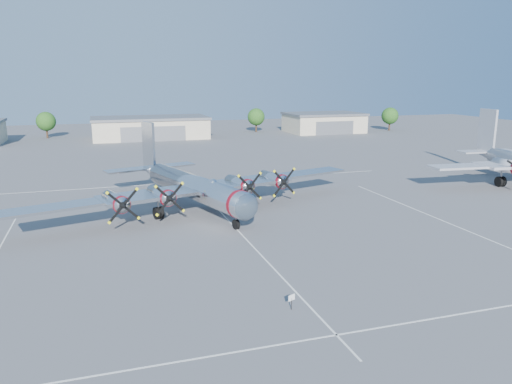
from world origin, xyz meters
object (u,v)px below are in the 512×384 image
object	(u,v)px
hangar_center	(150,127)
hangar_east	(324,122)
tree_east	(256,117)
info_placard	(292,299)
tree_west	(46,121)
tree_far_east	(390,116)
main_bomber_b29	(192,209)

from	to	relation	value
hangar_center	hangar_east	world-z (taller)	same
tree_east	info_placard	distance (m)	110.63
hangar_center	tree_east	bearing A→B (deg)	11.38
tree_west	info_placard	world-z (taller)	tree_west
hangar_east	tree_far_east	bearing A→B (deg)	-5.61
hangar_east	tree_far_east	distance (m)	20.15
info_placard	tree_far_east	bearing A→B (deg)	32.29
info_placard	tree_east	bearing A→B (deg)	51.09
hangar_east	info_placard	distance (m)	111.53
tree_far_east	info_placard	bearing A→B (deg)	-125.26
tree_far_east	hangar_center	bearing A→B (deg)	178.35
hangar_east	main_bomber_b29	bearing A→B (deg)	-125.20
hangar_center	info_placard	world-z (taller)	hangar_center
hangar_east	tree_west	xyz separation A→B (m)	(-73.00, 8.04, 1.51)
tree_east	main_bomber_b29	world-z (taller)	tree_east
tree_far_east	main_bomber_b29	distance (m)	99.81
hangar_east	tree_west	distance (m)	73.46
tree_far_east	info_placard	xyz separation A→B (m)	(-69.33, -98.05, -3.47)
tree_east	main_bomber_b29	distance (m)	84.89
hangar_center	main_bomber_b29	xyz separation A→B (m)	(-2.88, -72.11, -2.71)
tree_far_east	hangar_east	bearing A→B (deg)	174.39
main_bomber_b29	info_placard	distance (m)	27.95
tree_far_east	info_placard	distance (m)	120.13
hangar_center	tree_west	xyz separation A→B (m)	(-25.00, 8.04, 1.51)
hangar_east	tree_west	bearing A→B (deg)	173.72
tree_east	main_bomber_b29	xyz separation A→B (m)	(-32.88, -78.15, -4.22)
tree_west	info_placard	xyz separation A→B (m)	(23.67, -108.05, -3.47)
tree_east	info_placard	xyz separation A→B (m)	(-31.33, -106.05, -3.47)
tree_far_east	main_bomber_b29	world-z (taller)	tree_far_east
hangar_east	tree_east	world-z (taller)	tree_east
hangar_east	hangar_center	bearing A→B (deg)	-180.00
hangar_center	tree_far_east	size ratio (longest dim) A/B	4.31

